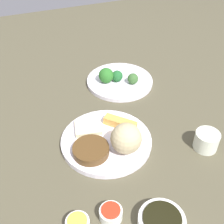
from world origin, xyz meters
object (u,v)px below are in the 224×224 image
at_px(main_plate, 106,141).
at_px(sauce_ramekin_sweet_and_sour, 111,214).
at_px(broccoli_plate, 120,81).
at_px(soy_sauce_bowl, 161,223).
at_px(teacup, 206,141).

distance_m(main_plate, sauce_ramekin_sweet_and_sour, 0.23).
height_order(broccoli_plate, soy_sauce_bowl, soy_sauce_bowl).
distance_m(main_plate, soy_sauce_bowl, 0.28).
relative_size(main_plate, broccoli_plate, 1.07).
relative_size(broccoli_plate, soy_sauce_bowl, 2.34).
bearing_deg(teacup, broccoli_plate, 14.07).
bearing_deg(soy_sauce_bowl, broccoli_plate, -13.71).
distance_m(broccoli_plate, sauce_ramekin_sweet_and_sour, 0.54).
bearing_deg(broccoli_plate, main_plate, 150.11).
bearing_deg(sauce_ramekin_sweet_and_sour, broccoli_plate, -24.92).
relative_size(soy_sauce_bowl, teacup, 1.53).
bearing_deg(main_plate, broccoli_plate, -29.89).
xyz_separation_m(soy_sauce_bowl, teacup, (0.16, -0.23, 0.01)).
height_order(main_plate, soy_sauce_bowl, soy_sauce_bowl).
height_order(main_plate, broccoli_plate, main_plate).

